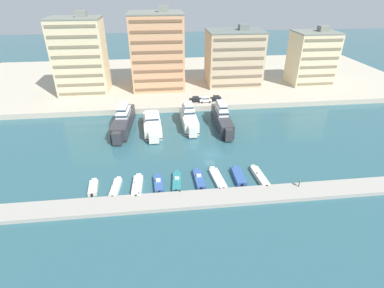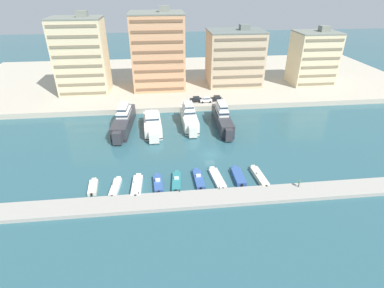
{
  "view_description": "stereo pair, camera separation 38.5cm",
  "coord_description": "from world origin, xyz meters",
  "px_view_note": "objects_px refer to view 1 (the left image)",
  "views": [
    {
      "loc": [
        -11.95,
        -63.71,
        38.75
      ],
      "look_at": [
        -4.42,
        1.41,
        2.5
      ],
      "focal_mm": 28.0,
      "sensor_mm": 36.0,
      "label": 1
    },
    {
      "loc": [
        -11.56,
        -63.75,
        38.75
      ],
      "look_at": [
        -4.42,
        1.41,
        2.5
      ],
      "focal_mm": 28.0,
      "sensor_mm": 36.0,
      "label": 2
    }
  ],
  "objects_px": {
    "motorboat_white_left": "(116,187)",
    "motorboat_blue_center_right": "(199,179)",
    "motorboat_blue_center_left": "(158,183)",
    "motorboat_white_mid_right": "(217,178)",
    "yacht_charcoal_far_left": "(123,121)",
    "car_black_far_left": "(195,99)",
    "motorboat_cream_far_right": "(259,176)",
    "car_black_mid_left": "(216,98)",
    "yacht_ivory_left": "(152,125)",
    "yacht_ivory_mid_left": "(189,118)",
    "motorboat_blue_right": "(239,176)",
    "pedestrian_near_edge": "(300,182)",
    "car_white_left": "(206,99)",
    "motorboat_white_mid_left": "(138,186)",
    "motorboat_cream_far_left": "(93,187)",
    "yacht_charcoal_center_left": "(222,118)",
    "motorboat_teal_center": "(177,181)"
  },
  "relations": [
    {
      "from": "motorboat_white_left",
      "to": "motorboat_blue_center_left",
      "type": "xyz_separation_m",
      "value": [
        8.89,
        0.36,
        0.02
      ]
    },
    {
      "from": "car_white_left",
      "to": "motorboat_white_left",
      "type": "bearing_deg",
      "value": -120.7
    },
    {
      "from": "motorboat_cream_far_left",
      "to": "yacht_ivory_left",
      "type": "bearing_deg",
      "value": 65.03
    },
    {
      "from": "motorboat_white_mid_left",
      "to": "car_white_left",
      "type": "relative_size",
      "value": 1.88
    },
    {
      "from": "yacht_ivory_mid_left",
      "to": "car_white_left",
      "type": "relative_size",
      "value": 4.22
    },
    {
      "from": "motorboat_white_mid_right",
      "to": "car_black_far_left",
      "type": "height_order",
      "value": "car_black_far_left"
    },
    {
      "from": "motorboat_white_left",
      "to": "motorboat_blue_center_right",
      "type": "bearing_deg",
      "value": 3.33
    },
    {
      "from": "motorboat_cream_far_left",
      "to": "motorboat_blue_center_left",
      "type": "relative_size",
      "value": 0.89
    },
    {
      "from": "motorboat_blue_center_right",
      "to": "car_white_left",
      "type": "xyz_separation_m",
      "value": [
        8.05,
        42.37,
        2.27
      ]
    },
    {
      "from": "motorboat_blue_right",
      "to": "motorboat_blue_center_right",
      "type": "bearing_deg",
      "value": 179.07
    },
    {
      "from": "motorboat_white_left",
      "to": "car_white_left",
      "type": "bearing_deg",
      "value": 59.3
    },
    {
      "from": "yacht_charcoal_center_left",
      "to": "yacht_charcoal_far_left",
      "type": "bearing_deg",
      "value": 176.25
    },
    {
      "from": "motorboat_white_left",
      "to": "motorboat_cream_far_right",
      "type": "distance_m",
      "value": 31.17
    },
    {
      "from": "car_black_mid_left",
      "to": "motorboat_blue_center_left",
      "type": "bearing_deg",
      "value": -115.16
    },
    {
      "from": "motorboat_blue_center_left",
      "to": "motorboat_teal_center",
      "type": "relative_size",
      "value": 0.89
    },
    {
      "from": "motorboat_white_left",
      "to": "car_black_mid_left",
      "type": "xyz_separation_m",
      "value": [
        29.55,
        44.33,
        2.29
      ]
    },
    {
      "from": "motorboat_blue_center_right",
      "to": "car_black_far_left",
      "type": "bearing_deg",
      "value": 83.86
    },
    {
      "from": "motorboat_blue_center_right",
      "to": "car_black_far_left",
      "type": "xyz_separation_m",
      "value": [
        4.64,
        43.15,
        2.27
      ]
    },
    {
      "from": "yacht_ivory_mid_left",
      "to": "motorboat_white_mid_right",
      "type": "distance_m",
      "value": 28.81
    },
    {
      "from": "car_white_left",
      "to": "yacht_ivory_mid_left",
      "type": "bearing_deg",
      "value": -117.3
    },
    {
      "from": "motorboat_cream_far_left",
      "to": "motorboat_white_mid_right",
      "type": "xyz_separation_m",
      "value": [
        26.56,
        0.21,
        0.03
      ]
    },
    {
      "from": "yacht_charcoal_far_left",
      "to": "motorboat_blue_center_right",
      "type": "xyz_separation_m",
      "value": [
        18.42,
        -28.35,
        -2.04
      ]
    },
    {
      "from": "motorboat_white_left",
      "to": "pedestrian_near_edge",
      "type": "xyz_separation_m",
      "value": [
        37.99,
        -4.53,
        1.4
      ]
    },
    {
      "from": "motorboat_white_mid_right",
      "to": "yacht_charcoal_center_left",
      "type": "bearing_deg",
      "value": 76.51
    },
    {
      "from": "motorboat_blue_center_left",
      "to": "car_black_mid_left",
      "type": "bearing_deg",
      "value": 64.84
    },
    {
      "from": "motorboat_cream_far_left",
      "to": "yacht_charcoal_center_left",
      "type": "bearing_deg",
      "value": 39.18
    },
    {
      "from": "yacht_ivory_left",
      "to": "motorboat_cream_far_left",
      "type": "height_order",
      "value": "yacht_ivory_left"
    },
    {
      "from": "motorboat_white_left",
      "to": "pedestrian_near_edge",
      "type": "bearing_deg",
      "value": -6.81
    },
    {
      "from": "motorboat_white_left",
      "to": "motorboat_blue_right",
      "type": "bearing_deg",
      "value": 1.92
    },
    {
      "from": "yacht_charcoal_center_left",
      "to": "motorboat_blue_right",
      "type": "bearing_deg",
      "value": -93.57
    },
    {
      "from": "yacht_ivory_mid_left",
      "to": "motorboat_blue_center_right",
      "type": "bearing_deg",
      "value": -91.67
    },
    {
      "from": "car_white_left",
      "to": "motorboat_cream_far_left",
      "type": "bearing_deg",
      "value": -125.5
    },
    {
      "from": "car_black_mid_left",
      "to": "motorboat_blue_right",
      "type": "bearing_deg",
      "value": -93.94
    },
    {
      "from": "motorboat_teal_center",
      "to": "car_black_mid_left",
      "type": "relative_size",
      "value": 1.85
    },
    {
      "from": "motorboat_white_mid_right",
      "to": "motorboat_blue_right",
      "type": "xyz_separation_m",
      "value": [
        4.73,
        0.04,
        0.13
      ]
    },
    {
      "from": "motorboat_cream_far_right",
      "to": "car_black_mid_left",
      "type": "distance_m",
      "value": 44.06
    },
    {
      "from": "motorboat_blue_center_left",
      "to": "motorboat_white_mid_right",
      "type": "distance_m",
      "value": 12.94
    },
    {
      "from": "car_black_mid_left",
      "to": "pedestrian_near_edge",
      "type": "height_order",
      "value": "car_black_mid_left"
    },
    {
      "from": "motorboat_white_left",
      "to": "car_black_far_left",
      "type": "xyz_separation_m",
      "value": [
        22.37,
        44.18,
        2.29
      ]
    },
    {
      "from": "motorboat_teal_center",
      "to": "motorboat_cream_far_right",
      "type": "bearing_deg",
      "value": -1.43
    },
    {
      "from": "motorboat_white_mid_left",
      "to": "pedestrian_near_edge",
      "type": "distance_m",
      "value": 33.81
    },
    {
      "from": "car_black_far_left",
      "to": "car_white_left",
      "type": "relative_size",
      "value": 1.0
    },
    {
      "from": "yacht_ivory_left",
      "to": "pedestrian_near_edge",
      "type": "distance_m",
      "value": 43.93
    },
    {
      "from": "motorboat_white_mid_left",
      "to": "car_black_far_left",
      "type": "relative_size",
      "value": 1.89
    },
    {
      "from": "motorboat_white_mid_right",
      "to": "yacht_ivory_left",
      "type": "bearing_deg",
      "value": 118.23
    },
    {
      "from": "car_white_left",
      "to": "yacht_charcoal_center_left",
      "type": "bearing_deg",
      "value": -81.29
    },
    {
      "from": "motorboat_cream_far_left",
      "to": "motorboat_white_left",
      "type": "distance_m",
      "value": 4.78
    },
    {
      "from": "yacht_ivory_left",
      "to": "car_black_far_left",
      "type": "bearing_deg",
      "value": 49.02
    },
    {
      "from": "motorboat_blue_center_left",
      "to": "motorboat_blue_right",
      "type": "xyz_separation_m",
      "value": [
        17.66,
        0.53,
        0.08
      ]
    },
    {
      "from": "yacht_ivory_mid_left",
      "to": "car_white_left",
      "type": "bearing_deg",
      "value": 62.7
    }
  ]
}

